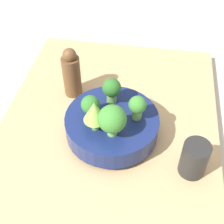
% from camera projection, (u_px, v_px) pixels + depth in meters
% --- Properties ---
extents(ground_plane, '(6.00, 6.00, 0.00)m').
position_uv_depth(ground_plane, '(108.00, 136.00, 0.91)').
color(ground_plane, '#ADA89E').
extents(table, '(0.85, 0.62, 0.03)m').
position_uv_depth(table, '(108.00, 133.00, 0.90)').
color(table, tan).
rests_on(table, ground_plane).
extents(bowl, '(0.25, 0.25, 0.07)m').
position_uv_depth(bowl, '(112.00, 125.00, 0.84)').
color(bowl, navy).
rests_on(bowl, table).
extents(romanesco_piece_far, '(0.06, 0.06, 0.09)m').
position_uv_depth(romanesco_piece_far, '(95.00, 112.00, 0.75)').
color(romanesco_piece_far, '#609347').
rests_on(romanesco_piece_far, bowl).
extents(broccoli_floret_right, '(0.05, 0.05, 0.08)m').
position_uv_depth(broccoli_floret_right, '(112.00, 89.00, 0.83)').
color(broccoli_floret_right, '#609347').
rests_on(broccoli_floret_right, bowl).
extents(broccoli_floret_front, '(0.05, 0.05, 0.07)m').
position_uv_depth(broccoli_floret_front, '(137.00, 106.00, 0.79)').
color(broccoli_floret_front, '#6BA34C').
rests_on(broccoli_floret_front, bowl).
extents(broccoli_floret_left, '(0.07, 0.07, 0.09)m').
position_uv_depth(broccoli_floret_left, '(112.00, 120.00, 0.74)').
color(broccoli_floret_left, '#7AB256').
rests_on(broccoli_floret_left, bowl).
extents(broccoli_floret_back, '(0.05, 0.05, 0.07)m').
position_uv_depth(broccoli_floret_back, '(90.00, 105.00, 0.80)').
color(broccoli_floret_back, '#7AB256').
rests_on(broccoli_floret_back, bowl).
extents(cup, '(0.07, 0.07, 0.10)m').
position_uv_depth(cup, '(194.00, 159.00, 0.75)').
color(cup, black).
rests_on(cup, table).
extents(pepper_mill, '(0.05, 0.05, 0.16)m').
position_uv_depth(pepper_mill, '(72.00, 73.00, 0.94)').
color(pepper_mill, brown).
rests_on(pepper_mill, table).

